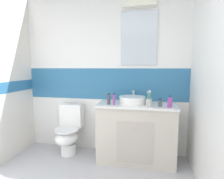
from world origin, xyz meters
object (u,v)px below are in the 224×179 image
Objects in this scene: sink_basin at (132,100)px; deodorant_spray_can at (109,99)px; toothbrush_cup at (149,102)px; toilet at (69,131)px; soap_dispenser at (170,103)px; toothpaste_tube_upright at (114,99)px; lotion_bottle_short at (160,103)px.

deodorant_spray_can is at bearing -162.14° from sink_basin.
deodorant_spray_can is (-0.55, 0.01, 0.02)m from toothbrush_cup.
toilet is 4.74× the size of soap_dispenser.
toilet is at bearing 173.37° from toothbrush_cup.
toothbrush_cup is 0.27m from soap_dispenser.
sink_basin reaches higher than toothpaste_tube_upright.
deodorant_spray_can is (0.68, -0.13, 0.56)m from toilet.
deodorant_spray_can is 0.96× the size of toothpaste_tube_upright.
deodorant_spray_can reaches higher than toilet.
toilet is (-1.00, 0.03, -0.54)m from sink_basin.
deodorant_spray_can is at bearing -10.79° from toilet.
lotion_bottle_short is at bearing 167.17° from soap_dispenser.
toilet is 4.94× the size of deodorant_spray_can.
sink_basin is 1.14m from toilet.
deodorant_spray_can is at bearing 177.64° from soap_dispenser.
toothbrush_cup is 1.30× the size of toothpaste_tube_upright.
lotion_bottle_short is at bearing -5.64° from toilet.
sink_basin is 0.51m from soap_dispenser.
deodorant_spray_can is (-0.32, -0.10, 0.02)m from sink_basin.
soap_dispenser is 1.01× the size of toothpaste_tube_upright.
soap_dispenser is 1.04× the size of deodorant_spray_can.
deodorant_spray_can is 1.48× the size of lotion_bottle_short.
toothpaste_tube_upright is (0.76, -0.16, 0.56)m from toilet.
soap_dispenser is 1.54× the size of lotion_bottle_short.
lotion_bottle_short reaches higher than toilet.
deodorant_spray_can is 0.09m from toothpaste_tube_upright.
toothbrush_cup reaches higher than sink_basin.
soap_dispenser is at bearing -0.24° from toothpaste_tube_upright.
sink_basin reaches higher than deodorant_spray_can.
sink_basin is at bearing 152.98° from toothbrush_cup.
toilet is 1.35m from toothbrush_cup.
soap_dispenser is (1.50, -0.16, 0.55)m from toilet.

